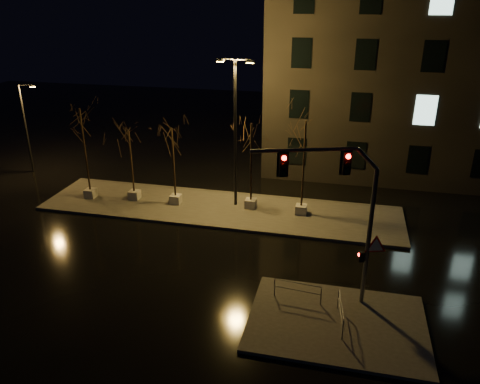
# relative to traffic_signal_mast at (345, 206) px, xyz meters

# --- Properties ---
(ground) EXTENTS (90.00, 90.00, 0.00)m
(ground) POSITION_rel_traffic_signal_mast_xyz_m (-7.40, 2.25, -4.66)
(ground) COLOR black
(ground) RESTS_ON ground
(median) EXTENTS (22.00, 5.00, 0.15)m
(median) POSITION_rel_traffic_signal_mast_xyz_m (-7.40, 8.25, -4.59)
(median) COLOR #3F3D39
(median) RESTS_ON ground
(sidewalk_corner) EXTENTS (7.00, 5.00, 0.15)m
(sidewalk_corner) POSITION_rel_traffic_signal_mast_xyz_m (0.10, -1.25, -4.59)
(sidewalk_corner) COLOR #3F3D39
(sidewalk_corner) RESTS_ON ground
(building) EXTENTS (25.00, 12.00, 15.00)m
(building) POSITION_rel_traffic_signal_mast_xyz_m (6.60, 20.25, 2.84)
(building) COLOR black
(building) RESTS_ON ground
(tree_0) EXTENTS (1.80, 1.80, 5.96)m
(tree_0) POSITION_rel_traffic_signal_mast_xyz_m (-15.92, 7.94, 0.01)
(tree_0) COLOR #ACA8A1
(tree_0) RESTS_ON median
(tree_1) EXTENTS (1.80, 1.80, 4.61)m
(tree_1) POSITION_rel_traffic_signal_mast_xyz_m (-13.04, 8.32, -1.01)
(tree_1) COLOR #ACA8A1
(tree_1) RESTS_ON median
(tree_2) EXTENTS (1.80, 1.80, 4.98)m
(tree_2) POSITION_rel_traffic_signal_mast_xyz_m (-10.23, 8.27, -0.74)
(tree_2) COLOR #ACA8A1
(tree_2) RESTS_ON median
(tree_3) EXTENTS (1.80, 1.80, 5.45)m
(tree_3) POSITION_rel_traffic_signal_mast_xyz_m (-5.51, 8.68, -0.38)
(tree_3) COLOR #ACA8A1
(tree_3) RESTS_ON median
(tree_4) EXTENTS (1.80, 1.80, 5.81)m
(tree_4) POSITION_rel_traffic_signal_mast_xyz_m (-2.40, 8.51, -0.11)
(tree_4) COLOR #ACA8A1
(tree_4) RESTS_ON median
(traffic_signal_mast) EXTENTS (5.40, 1.75, 6.87)m
(traffic_signal_mast) POSITION_rel_traffic_signal_mast_xyz_m (0.00, 0.00, 0.00)
(traffic_signal_mast) COLOR #55575C
(traffic_signal_mast) RESTS_ON sidewalk_corner
(streetlight_main) EXTENTS (2.22, 0.48, 8.85)m
(streetlight_main) POSITION_rel_traffic_signal_mast_xyz_m (-6.52, 8.92, 0.59)
(streetlight_main) COLOR black
(streetlight_main) RESTS_ON median
(streetlight_far) EXTENTS (1.25, 0.53, 6.50)m
(streetlight_far) POSITION_rel_traffic_signal_mast_xyz_m (-22.71, 11.67, -1.09)
(streetlight_far) COLOR black
(streetlight_far) RESTS_ON ground
(guard_rail_a) EXTENTS (2.04, 0.24, 0.88)m
(guard_rail_a) POSITION_rel_traffic_signal_mast_xyz_m (-1.61, -0.20, -3.94)
(guard_rail_a) COLOR #55575C
(guard_rail_a) RESTS_ON sidewalk_corner
(guard_rail_b) EXTENTS (0.29, 1.95, 0.93)m
(guard_rail_b) POSITION_rel_traffic_signal_mast_xyz_m (0.21, -1.35, -3.91)
(guard_rail_b) COLOR #55575C
(guard_rail_b) RESTS_ON sidewalk_corner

